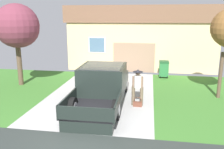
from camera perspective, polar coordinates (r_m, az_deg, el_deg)
The scene contains 6 objects.
pickup_truck at distance 10.87m, azimuth -2.26°, elevation -2.72°, with size 2.20×5.57×1.70m.
person_with_hat at distance 10.43m, azimuth 6.19°, elevation -2.54°, with size 0.51×0.44×1.65m.
handbag at distance 10.54m, azimuth 6.19°, elevation -6.99°, with size 0.39×0.15×0.44m.
house_with_garage at distance 19.82m, azimuth 7.28°, elevation 9.28°, with size 11.07×6.53×4.65m.
front_yard_tree at distance 14.13m, azimuth -21.68°, elevation 10.58°, with size 2.41×2.77×4.56m.
wheeled_trash_bin at distance 15.77m, azimuth 12.38°, elevation 1.42°, with size 0.60×0.72×1.07m.
Camera 1 is at (2.34, -7.02, 3.83)m, focal length 37.91 mm.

